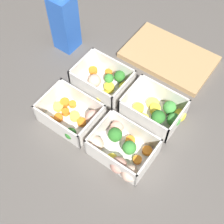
{
  "coord_description": "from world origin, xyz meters",
  "views": [
    {
      "loc": [
        0.28,
        -0.38,
        0.75
      ],
      "look_at": [
        0.0,
        0.0,
        0.02
      ],
      "focal_mm": 50.0,
      "sensor_mm": 36.0,
      "label": 1
    }
  ],
  "objects": [
    {
      "name": "container_near_right",
      "position": [
        0.09,
        -0.08,
        0.02
      ],
      "size": [
        0.17,
        0.14,
        0.06
      ],
      "color": "silver",
      "rests_on": "ground_plane"
    },
    {
      "name": "cutting_board",
      "position": [
        0.02,
        0.28,
        0.01
      ],
      "size": [
        0.28,
        0.18,
        0.02
      ],
      "color": "tan",
      "rests_on": "ground_plane"
    },
    {
      "name": "juice_carton",
      "position": [
        -0.28,
        0.14,
        0.1
      ],
      "size": [
        0.07,
        0.07,
        0.2
      ],
      "color": "blue",
      "rests_on": "ground_plane"
    },
    {
      "name": "ground_plane",
      "position": [
        0.0,
        0.0,
        0.0
      ],
      "size": [
        4.0,
        4.0,
        0.0
      ],
      "primitive_type": "plane",
      "color": "#56514C"
    },
    {
      "name": "container_near_left",
      "position": [
        -0.08,
        -0.07,
        0.02
      ],
      "size": [
        0.16,
        0.12,
        0.06
      ],
      "color": "silver",
      "rests_on": "ground_plane"
    },
    {
      "name": "container_far_left",
      "position": [
        -0.08,
        0.07,
        0.02
      ],
      "size": [
        0.17,
        0.13,
        0.06
      ],
      "color": "silver",
      "rests_on": "ground_plane"
    },
    {
      "name": "container_far_right",
      "position": [
        0.1,
        0.07,
        0.02
      ],
      "size": [
        0.17,
        0.12,
        0.06
      ],
      "color": "silver",
      "rests_on": "ground_plane"
    }
  ]
}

